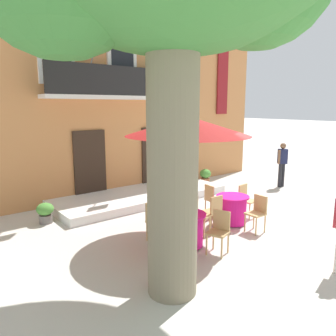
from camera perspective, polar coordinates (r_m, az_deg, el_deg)
The scene contains 17 objects.
ground_plane at distance 8.81m, azimuth 14.53°, elevation -10.06°, with size 120.00×120.00×0.00m, color beige.
building_facade at distance 13.26m, azimuth -12.44°, elevation 13.43°, with size 13.00×5.09×7.50m.
entrance_step_platform at distance 10.98m, azimuth -4.63°, elevation -4.87°, with size 5.77×2.16×0.25m, color silver.
cafe_table_near_tree at distance 7.39m, azimuth 3.21°, elevation -10.58°, with size 0.86×0.86×0.76m.
cafe_chair_near_tree_0 at distance 7.10m, azimuth 8.90°, elevation -10.44°, with size 0.51×0.51×0.91m.
cafe_chair_near_tree_1 at distance 8.01m, azimuth 5.21°, elevation -7.85°, with size 0.52×0.52×0.91m.
cafe_chair_near_tree_2 at distance 7.61m, azimuth -2.22°, elevation -8.84°, with size 0.53×0.53×0.91m.
cafe_chair_near_tree_3 at distance 6.72m, azimuth 0.39°, elevation -11.56°, with size 0.50×0.50×0.91m.
cafe_table_middle at distance 8.88m, azimuth 11.08°, elevation -7.05°, with size 0.86×0.86×0.76m.
cafe_chair_middle_0 at distance 9.49m, azimuth 13.35°, elevation -5.13°, with size 0.44×0.44×0.91m.
cafe_chair_middle_1 at distance 9.34m, azimuth 7.65°, elevation -5.19°, with size 0.44×0.44×0.91m.
cafe_chair_middle_2 at distance 8.28m, azimuth 7.88°, elevation -7.27°, with size 0.42×0.42×0.91m.
cafe_chair_middle_3 at distance 8.45m, azimuth 15.27°, elevation -7.21°, with size 0.41×0.41×0.91m.
cafe_umbrella at distance 7.58m, azimuth 3.45°, elevation 7.20°, with size 2.90×2.90×2.85m.
ground_planter_left at distance 9.37m, azimuth -20.55°, elevation -7.15°, with size 0.45×0.45×0.55m.
ground_planter_right at distance 13.13m, azimuth 6.51°, elevation -1.34°, with size 0.44×0.44×0.60m.
pedestrian_near_entrance at distance 13.23m, azimuth 19.21°, elevation 0.96°, with size 0.53×0.39×1.70m.
Camera 1 is at (-6.63, -4.91, 3.09)m, focal length 35.10 mm.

